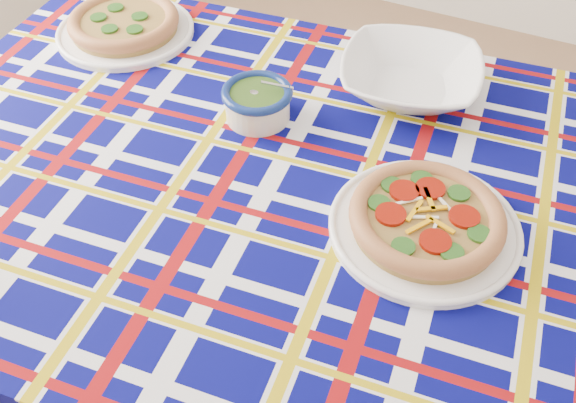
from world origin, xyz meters
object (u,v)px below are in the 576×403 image
at_px(dining_table, 314,216).
at_px(main_focaccia_plate, 427,218).
at_px(serving_bowl, 410,76).
at_px(pesto_bowl, 257,100).

bearing_deg(dining_table, main_focaccia_plate, -10.99).
relative_size(dining_table, serving_bowl, 6.07).
bearing_deg(serving_bowl, dining_table, -99.56).
distance_m(main_focaccia_plate, pesto_bowl, 0.42).
height_order(dining_table, pesto_bowl, pesto_bowl).
xyz_separation_m(pesto_bowl, serving_bowl, (0.24, 0.22, -0.01)).
relative_size(main_focaccia_plate, serving_bowl, 1.14).
distance_m(main_focaccia_plate, serving_bowl, 0.39).
bearing_deg(main_focaccia_plate, pesto_bowl, 159.25).
relative_size(dining_table, pesto_bowl, 12.51).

